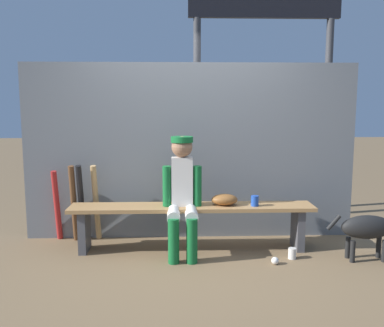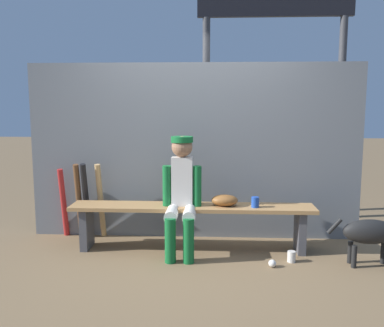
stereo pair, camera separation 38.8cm
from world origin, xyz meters
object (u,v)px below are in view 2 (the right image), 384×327
baseball (272,263)px  cup_on_ground (291,257)px  dugout_bench (192,215)px  baseball_glove (225,200)px  bat_aluminum_black (86,201)px  bat_aluminum_red (64,203)px  bat_wood_dark (79,201)px  cup_on_bench (255,202)px  dog (376,232)px  bat_wood_tan (101,201)px  player_seated (181,191)px  scoreboard (279,11)px

baseball → cup_on_ground: (0.21, 0.14, 0.02)m
dugout_bench → baseball_glove: bearing=0.0°
bat_aluminum_black → bat_aluminum_red: bearing=166.9°
bat_wood_dark → baseball: (2.12, -0.75, -0.41)m
bat_aluminum_red → bat_wood_dark: bearing=-19.3°
cup_on_bench → dog: cup_on_bench is taller
bat_wood_dark → bat_aluminum_red: 0.23m
cup_on_ground → dog: dog is taller
dugout_bench → baseball: bearing=-29.4°
baseball_glove → bat_wood_tan: 1.47m
dugout_bench → bat_wood_tan: 1.14m
bat_wood_dark → bat_aluminum_red: bat_wood_dark is taller
bat_aluminum_black → bat_wood_dark: bearing=-176.6°
bat_wood_dark → dog: size_ratio=1.06×
cup_on_bench → player_seated: bearing=-175.2°
bat_aluminum_black → dog: 3.10m
bat_aluminum_black → bat_aluminum_red: (-0.29, 0.07, -0.04)m
bat_wood_tan → cup_on_ground: (2.09, -0.65, -0.39)m
dugout_bench → bat_wood_tan: bearing=162.1°
bat_aluminum_red → dog: 3.40m
bat_wood_tan → scoreboard: size_ratio=0.23×
bat_wood_dark → baseball: size_ratio=12.07×
scoreboard → bat_aluminum_black: bearing=-155.0°
dugout_bench → bat_wood_dark: bat_wood_dark is taller
bat_aluminum_red → baseball: bearing=-19.5°
bat_aluminum_black → baseball: size_ratio=12.22×
bat_wood_tan → baseball: 2.08m
bat_wood_dark → bat_aluminum_black: bearing=3.4°
baseball → player_seated: bearing=159.6°
cup_on_ground → scoreboard: 3.18m
bat_aluminum_black → bat_wood_dark: bat_aluminum_black is taller
bat_aluminum_black → bat_wood_tan: bearing=14.2°
player_seated → cup_on_bench: bearing=4.8°
bat_wood_dark → bat_aluminum_red: size_ratio=1.09×
bat_wood_tan → bat_wood_dark: size_ratio=0.99×
dugout_bench → bat_wood_dark: size_ratio=2.90×
dugout_bench → baseball: 0.98m
bat_wood_tan → bat_aluminum_black: 0.16m
dugout_bench → player_seated: size_ratio=2.11×
cup_on_ground → dugout_bench: bearing=163.2°
baseball_glove → bat_wood_dark: bearing=169.7°
cup_on_ground → dog: (0.79, -0.06, 0.28)m
bat_aluminum_black → bat_wood_dark: (-0.08, -0.01, -0.00)m
baseball_glove → player_seated: bearing=-165.9°
bat_aluminum_red → dog: size_ratio=0.97×
baseball_glove → dog: baseball_glove is taller
baseball → dog: size_ratio=0.09×
player_seated → baseball: size_ratio=16.55×
cup_on_bench → bat_wood_dark: bearing=169.9°
bat_aluminum_red → dog: bearing=-12.5°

